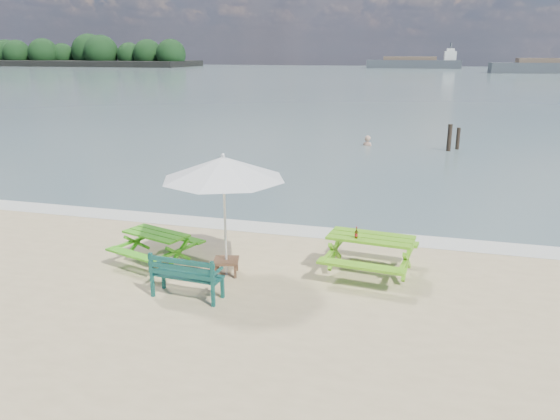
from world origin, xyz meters
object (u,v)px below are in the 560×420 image
(picnic_table_right, at_px, (370,256))
(beer_bottle, at_px, (356,234))
(picnic_table_left, at_px, (157,248))
(patio_umbrella, at_px, (223,168))
(side_table, at_px, (226,266))
(swimmer, at_px, (367,152))
(park_bench, at_px, (187,284))

(picnic_table_right, relative_size, beer_bottle, 8.68)
(picnic_table_left, distance_m, patio_umbrella, 2.53)
(side_table, height_order, beer_bottle, beer_bottle)
(picnic_table_right, xyz_separation_m, beer_bottle, (-0.27, -0.20, 0.50))
(side_table, height_order, patio_umbrella, patio_umbrella)
(picnic_table_right, distance_m, swimmer, 15.98)
(picnic_table_right, bearing_deg, swimmer, 96.89)
(park_bench, bearing_deg, picnic_table_right, 32.85)
(picnic_table_left, xyz_separation_m, beer_bottle, (4.22, 0.40, 0.56))
(patio_umbrella, height_order, beer_bottle, patio_umbrella)
(picnic_table_right, bearing_deg, side_table, -163.90)
(patio_umbrella, bearing_deg, side_table, 90.00)
(park_bench, relative_size, beer_bottle, 5.79)
(side_table, relative_size, swimmer, 0.37)
(picnic_table_right, height_order, patio_umbrella, patio_umbrella)
(side_table, distance_m, patio_umbrella, 2.05)
(picnic_table_left, xyz_separation_m, patio_umbrella, (1.67, -0.21, 1.89))
(side_table, height_order, swimmer, swimmer)
(picnic_table_right, xyz_separation_m, park_bench, (-3.12, -2.02, -0.13))
(picnic_table_left, bearing_deg, side_table, -7.30)
(swimmer, bearing_deg, park_bench, -93.87)
(picnic_table_right, height_order, park_bench, park_bench)
(park_bench, relative_size, side_table, 2.27)
(park_bench, height_order, swimmer, park_bench)
(picnic_table_left, height_order, park_bench, park_bench)
(beer_bottle, bearing_deg, picnic_table_right, 35.69)
(patio_umbrella, relative_size, swimmer, 1.86)
(picnic_table_right, distance_m, beer_bottle, 0.60)
(picnic_table_left, relative_size, park_bench, 1.41)
(beer_bottle, bearing_deg, patio_umbrella, -166.37)
(picnic_table_right, distance_m, patio_umbrella, 3.46)
(side_table, bearing_deg, picnic_table_right, 16.10)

